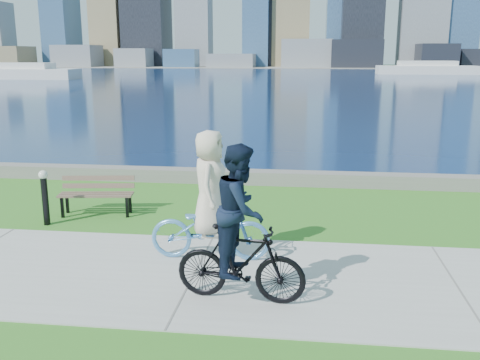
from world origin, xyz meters
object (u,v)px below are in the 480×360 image
object	(u,v)px
bollard_lamp	(45,194)
park_bench	(97,192)
cyclist_woman	(210,212)
cyclist_man	(241,237)

from	to	relation	value
bollard_lamp	park_bench	bearing A→B (deg)	48.65
cyclist_woman	bollard_lamp	bearing A→B (deg)	66.63
bollard_lamp	cyclist_woman	world-z (taller)	cyclist_woman
park_bench	cyclist_man	distance (m)	5.25
bollard_lamp	cyclist_woman	size ratio (longest dim) A/B	0.52
park_bench	cyclist_woman	bearing A→B (deg)	-46.45
cyclist_woman	park_bench	bearing A→B (deg)	49.84
park_bench	bollard_lamp	bearing A→B (deg)	-139.36
bollard_lamp	cyclist_man	bearing A→B (deg)	-34.14
bollard_lamp	cyclist_man	xyz separation A→B (m)	(4.34, -2.95, 0.31)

